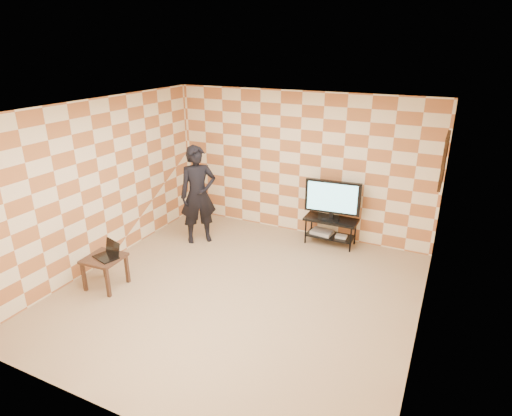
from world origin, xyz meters
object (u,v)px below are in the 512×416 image
object	(u,v)px
tv	(333,198)
side_table	(104,262)
tv_stand	(331,225)
person	(198,195)

from	to	relation	value
tv	side_table	xyz separation A→B (m)	(-2.65, -2.90, -0.49)
side_table	tv_stand	bearing A→B (deg)	47.66
tv	side_table	bearing A→B (deg)	-132.36
side_table	person	distance (m)	2.10
side_table	person	world-z (taller)	person
tv_stand	side_table	distance (m)	3.93
tv_stand	tv	distance (m)	0.53
person	side_table	bearing A→B (deg)	-143.89
tv_stand	tv	bearing A→B (deg)	-94.81
tv_stand	person	bearing A→B (deg)	-157.97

